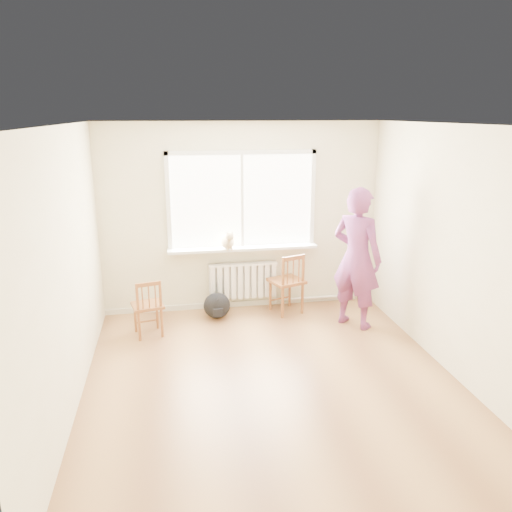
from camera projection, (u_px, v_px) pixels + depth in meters
name	position (u px, v px, depth m)	size (l,w,h in m)	color
floor	(273.00, 382.00, 5.40)	(4.50, 4.50, 0.00)	#A77644
ceiling	(275.00, 125.00, 4.65)	(4.50, 4.50, 0.00)	white
back_wall	(242.00, 218.00, 7.16)	(4.00, 0.01, 2.70)	beige
window	(242.00, 197.00, 7.05)	(2.12, 0.05, 1.42)	white
windowsill	(243.00, 248.00, 7.17)	(2.15, 0.22, 0.04)	white
radiator	(243.00, 280.00, 7.32)	(1.00, 0.12, 0.55)	white
heating_pipe	(323.00, 297.00, 7.66)	(0.04, 0.04, 1.40)	silver
baseboard	(243.00, 304.00, 7.51)	(4.00, 0.03, 0.08)	beige
chair_left	(148.00, 308.00, 6.42)	(0.45, 0.44, 0.77)	brown
chair_right	(288.00, 283.00, 7.14)	(0.56, 0.54, 0.89)	brown
person	(357.00, 258.00, 6.60)	(0.69, 0.46, 1.90)	#C64245
cat	(228.00, 241.00, 7.01)	(0.22, 0.44, 0.29)	beige
backpack	(217.00, 305.00, 7.04)	(0.38, 0.28, 0.38)	black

